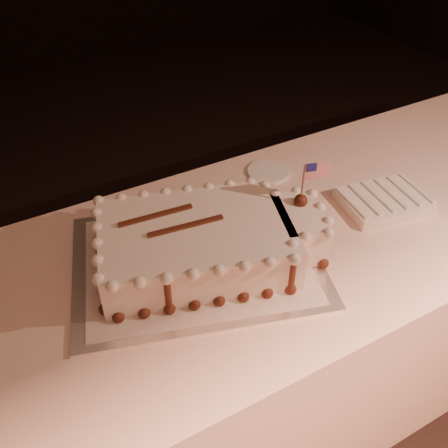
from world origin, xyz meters
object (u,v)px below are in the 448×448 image
sheet_cake (209,241)px  side_plate (268,172)px  napkin_stack (384,200)px  banquet_table (275,320)px  cake_board (197,261)px

sheet_cake → side_plate: 0.44m
sheet_cake → napkin_stack: 0.56m
banquet_table → side_plate: size_ratio=18.02×
banquet_table → sheet_cake: sheet_cake is taller
banquet_table → napkin_stack: bearing=-6.7°
cake_board → side_plate: side_plate is taller
banquet_table → cake_board: cake_board is taller
cake_board → sheet_cake: bearing=0.3°
sheet_cake → side_plate: sheet_cake is taller
banquet_table → sheet_cake: bearing=179.6°
banquet_table → cake_board: bearing=177.6°
sheet_cake → side_plate: bearing=37.0°
side_plate → cake_board: bearing=-146.3°
cake_board → side_plate: bearing=50.6°
sheet_cake → napkin_stack: sheet_cake is taller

